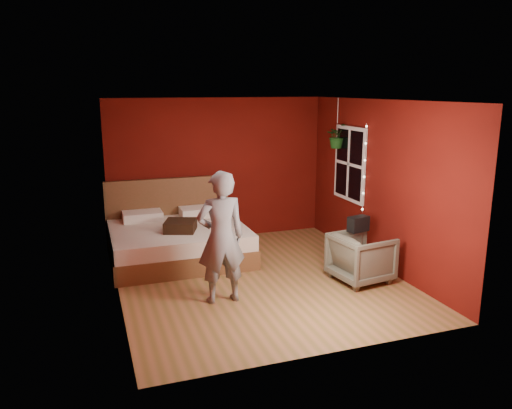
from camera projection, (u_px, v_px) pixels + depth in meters
The scene contains 10 objects.
floor at pixel (259, 279), 7.40m from camera, with size 4.50×4.50×0.00m, color #9A653D.
room_walls at pixel (259, 167), 7.02m from camera, with size 4.04×4.54×2.62m.
window at pixel (349, 164), 8.51m from camera, with size 0.05×0.97×1.27m.
fairy_lights at pixel (364, 169), 8.02m from camera, with size 0.04×0.04×1.45m.
bed at pixel (177, 239), 8.28m from camera, with size 2.20×1.87×1.21m.
person at pixel (221, 238), 6.45m from camera, with size 0.64×0.42×1.76m, color slate.
armchair at pixel (361, 258), 7.27m from camera, with size 0.76×0.78×0.71m, color #5A5847.
handbag at pixel (358, 224), 7.31m from camera, with size 0.31×0.16×0.22m, color black.
throw_pillow at pixel (180, 226), 7.91m from camera, with size 0.47×0.47×0.17m, color #301D10.
hanging_plant at pixel (337, 136), 8.68m from camera, with size 0.47×0.44×0.86m.
Camera 1 is at (-2.32, -6.55, 2.77)m, focal length 35.00 mm.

